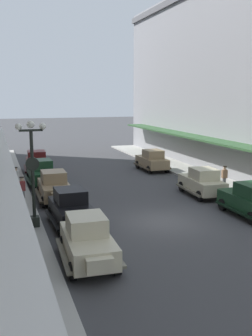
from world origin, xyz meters
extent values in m
plane|color=#424244|center=(0.00, 0.00, 0.00)|extent=(200.00, 200.00, 0.00)
cube|color=#B7B5AD|center=(-7.50, 0.00, 0.07)|extent=(3.00, 60.00, 0.15)
cube|color=#193D23|center=(-4.89, 10.72, 0.74)|extent=(1.85, 3.96, 0.80)
cube|color=#193D23|center=(-4.90, 10.97, 1.49)|extent=(1.51, 1.76, 0.70)
cube|color=#8C9EA8|center=(-4.90, 10.97, 1.49)|extent=(1.43, 1.72, 0.42)
cube|color=#193D23|center=(-4.80, 8.59, 0.79)|extent=(0.95, 0.40, 0.52)
cube|color=black|center=(-3.94, 10.76, 0.42)|extent=(0.38, 3.52, 0.12)
cube|color=black|center=(-5.84, 10.68, 0.42)|extent=(0.38, 3.52, 0.12)
cylinder|color=black|center=(-4.03, 9.39, 0.34)|extent=(0.25, 0.69, 0.68)
cylinder|color=black|center=(-5.64, 9.32, 0.34)|extent=(0.25, 0.69, 0.68)
cylinder|color=black|center=(-4.13, 12.12, 0.34)|extent=(0.25, 0.69, 0.68)
cylinder|color=black|center=(-5.75, 12.05, 0.34)|extent=(0.25, 0.69, 0.68)
cube|color=#591919|center=(-4.75, 15.60, 0.74)|extent=(1.86, 3.97, 0.80)
cube|color=#591919|center=(-4.74, 15.85, 1.49)|extent=(1.51, 1.76, 0.70)
cube|color=#8C9EA8|center=(-4.74, 15.85, 1.49)|extent=(1.44, 1.72, 0.42)
cube|color=#591919|center=(-4.84, 13.47, 0.79)|extent=(0.95, 0.40, 0.52)
cube|color=black|center=(-3.80, 15.56, 0.42)|extent=(0.39, 3.52, 0.12)
cube|color=black|center=(-5.70, 15.64, 0.42)|extent=(0.39, 3.52, 0.12)
cylinder|color=black|center=(-4.00, 14.20, 0.34)|extent=(0.25, 0.69, 0.68)
cylinder|color=black|center=(-5.61, 14.27, 0.34)|extent=(0.25, 0.69, 0.68)
cylinder|color=black|center=(-3.88, 16.93, 0.34)|extent=(0.25, 0.69, 0.68)
cylinder|color=black|center=(-5.50, 16.99, 0.34)|extent=(0.25, 0.69, 0.68)
cube|color=#997F5B|center=(-4.69, 5.95, 0.74)|extent=(1.75, 3.92, 0.80)
cube|color=#997F5B|center=(-4.69, 6.20, 1.49)|extent=(1.46, 1.72, 0.70)
cube|color=#8C9EA8|center=(-4.69, 6.20, 1.49)|extent=(1.39, 1.68, 0.42)
cube|color=#997F5B|center=(-4.72, 3.82, 0.79)|extent=(0.94, 0.37, 0.52)
cube|color=#4C3F2D|center=(-3.74, 5.93, 0.42)|extent=(0.29, 3.51, 0.12)
cube|color=#4C3F2D|center=(-5.64, 5.96, 0.42)|extent=(0.29, 3.51, 0.12)
cylinder|color=black|center=(-3.90, 4.57, 0.34)|extent=(0.23, 0.68, 0.68)
cylinder|color=black|center=(-5.52, 4.59, 0.34)|extent=(0.23, 0.68, 0.68)
cylinder|color=black|center=(-3.87, 7.30, 0.34)|extent=(0.23, 0.68, 0.68)
cylinder|color=black|center=(-5.48, 7.32, 0.34)|extent=(0.23, 0.68, 0.68)
cube|color=beige|center=(-4.81, -3.77, 0.74)|extent=(1.86, 3.97, 0.80)
cube|color=beige|center=(-4.80, -3.52, 1.49)|extent=(1.51, 1.76, 0.70)
cube|color=#8C9EA8|center=(-4.80, -3.52, 1.49)|extent=(1.44, 1.72, 0.42)
cube|color=beige|center=(-4.90, -5.90, 0.79)|extent=(0.95, 0.40, 0.52)
cube|color=#6D6856|center=(-3.87, -3.81, 0.42)|extent=(0.38, 3.52, 0.12)
cube|color=#6D6856|center=(-5.76, -3.73, 0.42)|extent=(0.38, 3.52, 0.12)
cylinder|color=black|center=(-4.06, -5.17, 0.34)|extent=(0.25, 0.69, 0.68)
cylinder|color=black|center=(-5.68, -5.10, 0.34)|extent=(0.25, 0.69, 0.68)
cylinder|color=black|center=(-3.95, -2.44, 0.34)|extent=(0.25, 0.69, 0.68)
cylinder|color=black|center=(-5.57, -2.37, 0.34)|extent=(0.25, 0.69, 0.68)
cube|color=#193D23|center=(4.90, -0.54, 0.74)|extent=(1.72, 3.91, 0.80)
cube|color=#193D23|center=(4.89, 1.59, 0.79)|extent=(0.94, 0.36, 0.52)
cube|color=black|center=(3.95, -0.54, 0.42)|extent=(0.26, 3.51, 0.12)
cylinder|color=black|center=(4.08, 0.83, 0.34)|extent=(0.22, 0.68, 0.68)
cylinder|color=black|center=(5.70, 0.83, 0.34)|extent=(0.22, 0.68, 0.68)
cylinder|color=black|center=(4.10, -1.90, 0.34)|extent=(0.22, 0.68, 0.68)
cube|color=black|center=(-4.58, 0.86, 0.74)|extent=(1.82, 3.95, 0.80)
cube|color=black|center=(-4.58, 1.11, 1.49)|extent=(1.49, 1.74, 0.70)
cube|color=#8C9EA8|center=(-4.58, 1.11, 1.49)|extent=(1.42, 1.71, 0.42)
cube|color=black|center=(-4.51, -1.27, 0.79)|extent=(0.95, 0.39, 0.52)
cube|color=black|center=(-3.63, 0.89, 0.42)|extent=(0.35, 3.52, 0.12)
cube|color=black|center=(-5.53, 0.83, 0.42)|extent=(0.35, 3.52, 0.12)
cylinder|color=black|center=(-3.73, -0.48, 0.34)|extent=(0.24, 0.69, 0.68)
cylinder|color=black|center=(-5.34, -0.53, 0.34)|extent=(0.24, 0.69, 0.68)
cylinder|color=black|center=(-3.81, 2.25, 0.34)|extent=(0.24, 0.69, 0.68)
cylinder|color=black|center=(-5.42, 2.20, 0.34)|extent=(0.24, 0.69, 0.68)
cube|color=beige|center=(4.66, 4.29, 0.74)|extent=(1.88, 3.97, 0.80)
cube|color=beige|center=(4.65, 4.04, 1.49)|extent=(1.52, 1.76, 0.70)
cube|color=#8C9EA8|center=(4.65, 4.04, 1.49)|extent=(1.44, 1.73, 0.42)
cube|color=beige|center=(4.76, 6.42, 0.79)|extent=(0.95, 0.40, 0.52)
cube|color=#6D6856|center=(3.71, 4.33, 0.42)|extent=(0.40, 3.52, 0.12)
cube|color=#6D6856|center=(5.61, 4.25, 0.42)|extent=(0.40, 3.52, 0.12)
cylinder|color=black|center=(3.92, 5.69, 0.34)|extent=(0.25, 0.69, 0.68)
cylinder|color=black|center=(5.53, 5.62, 0.34)|extent=(0.25, 0.69, 0.68)
cylinder|color=black|center=(3.79, 2.96, 0.34)|extent=(0.25, 0.69, 0.68)
cylinder|color=black|center=(5.40, 2.89, 0.34)|extent=(0.25, 0.69, 0.68)
cube|color=#997F5B|center=(4.89, 13.52, 0.74)|extent=(1.71, 3.90, 0.80)
cube|color=#997F5B|center=(4.89, 13.27, 1.49)|extent=(1.44, 1.70, 0.70)
cube|color=#8C9EA8|center=(4.89, 13.27, 1.49)|extent=(1.37, 1.67, 0.42)
cube|color=#997F5B|center=(4.89, 15.65, 0.79)|extent=(0.94, 0.36, 0.52)
cube|color=#4C3F2D|center=(3.94, 13.52, 0.42)|extent=(0.25, 3.51, 0.12)
cube|color=#4C3F2D|center=(5.84, 13.53, 0.42)|extent=(0.25, 3.51, 0.12)
cylinder|color=black|center=(4.08, 14.89, 0.34)|extent=(0.22, 0.68, 0.68)
cylinder|color=black|center=(5.70, 14.89, 0.34)|extent=(0.22, 0.68, 0.68)
cylinder|color=black|center=(4.09, 12.16, 0.34)|extent=(0.22, 0.68, 0.68)
cylinder|color=black|center=(5.70, 12.16, 0.34)|extent=(0.22, 0.68, 0.68)
cube|color=black|center=(-6.40, 0.90, 0.40)|extent=(0.44, 0.44, 0.50)
cylinder|color=black|center=(-6.40, 0.90, 2.75)|extent=(0.16, 0.16, 4.20)
cube|color=black|center=(-6.40, 0.90, 4.85)|extent=(1.10, 0.10, 0.10)
sphere|color=white|center=(-6.95, 0.90, 5.03)|extent=(0.32, 0.32, 0.32)
sphere|color=white|center=(-5.85, 0.90, 5.03)|extent=(0.32, 0.32, 0.32)
sphere|color=white|center=(-6.40, 0.90, 5.13)|extent=(0.36, 0.36, 0.36)
cylinder|color=black|center=(-6.40, 0.90, 3.25)|extent=(0.64, 0.18, 0.64)
cylinder|color=silver|center=(-6.40, 1.00, 3.25)|extent=(0.56, 0.02, 0.56)
cylinder|color=slate|center=(-6.84, 8.48, 0.57)|extent=(0.24, 0.24, 0.85)
cube|color=white|center=(-6.84, 8.48, 1.28)|extent=(0.36, 0.22, 0.56)
sphere|color=beige|center=(-6.84, 8.48, 1.68)|extent=(0.22, 0.22, 0.22)
cylinder|color=black|center=(-6.84, 8.48, 1.80)|extent=(0.28, 0.28, 0.04)
cylinder|color=#4C4238|center=(-7.72, 9.72, 0.57)|extent=(0.24, 0.24, 0.85)
cube|color=white|center=(-7.72, 9.72, 1.28)|extent=(0.36, 0.22, 0.56)
sphere|color=tan|center=(-7.72, 9.72, 1.68)|extent=(0.22, 0.22, 0.22)
cylinder|color=black|center=(-7.72, 9.72, 1.80)|extent=(0.28, 0.28, 0.04)
cylinder|color=slate|center=(6.48, 4.52, 0.57)|extent=(0.24, 0.24, 0.85)
cube|color=#8C6647|center=(6.48, 4.52, 1.28)|extent=(0.36, 0.22, 0.56)
sphere|color=beige|center=(6.48, 4.52, 1.68)|extent=(0.22, 0.22, 0.22)
cylinder|color=black|center=(6.48, 4.52, 1.80)|extent=(0.28, 0.28, 0.04)
cylinder|color=slate|center=(-6.67, 5.08, 0.57)|extent=(0.24, 0.24, 0.85)
cube|color=maroon|center=(-6.67, 5.08, 1.28)|extent=(0.36, 0.22, 0.56)
sphere|color=beige|center=(-6.67, 5.08, 1.68)|extent=(0.22, 0.22, 0.22)
cylinder|color=black|center=(-6.67, 5.08, 1.80)|extent=(0.28, 0.28, 0.04)
camera|label=1|loc=(-8.04, -18.13, 6.45)|focal=42.40mm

